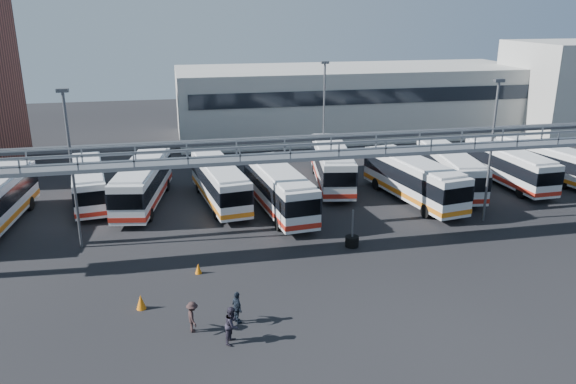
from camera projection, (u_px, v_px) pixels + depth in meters
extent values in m
plane|color=black|center=(357.00, 279.00, 32.04)|extent=(140.00, 140.00, 0.00)
cube|color=gray|center=(335.00, 154.00, 34.78)|extent=(50.00, 1.80, 0.22)
cube|color=gray|center=(339.00, 143.00, 33.69)|extent=(50.00, 0.10, 0.10)
cube|color=gray|center=(331.00, 137.00, 35.27)|extent=(50.00, 0.10, 0.10)
cube|color=#4C4F54|center=(318.00, 137.00, 38.43)|extent=(45.00, 0.50, 0.35)
cube|color=#9E9E99|center=(352.00, 100.00, 68.46)|extent=(42.00, 14.00, 8.00)
cube|color=#B2B2AD|center=(574.00, 89.00, 67.49)|extent=(14.00, 12.00, 11.00)
cylinder|color=#4C4F54|center=(73.00, 173.00, 34.78)|extent=(0.18, 0.18, 10.00)
cube|color=#4C4F54|center=(62.00, 90.00, 33.19)|extent=(0.70, 0.35, 0.22)
cylinder|color=#4C4F54|center=(491.00, 154.00, 39.33)|extent=(0.18, 0.18, 10.00)
cube|color=#4C4F54|center=(499.00, 81.00, 37.73)|extent=(0.70, 0.35, 0.22)
cylinder|color=#4C4F54|center=(324.00, 119.00, 51.71)|extent=(0.18, 0.18, 10.00)
cube|color=#4C4F54|center=(325.00, 63.00, 50.11)|extent=(0.70, 0.35, 0.22)
cylinder|color=black|center=(30.00, 203.00, 42.88)|extent=(0.41, 1.07, 1.05)
cube|color=silver|center=(89.00, 183.00, 44.05)|extent=(3.71, 10.29, 2.52)
cube|color=black|center=(88.00, 179.00, 43.95)|extent=(3.78, 10.35, 1.01)
cube|color=#AC2115|center=(90.00, 194.00, 44.32)|extent=(3.76, 10.34, 0.32)
cube|color=silver|center=(87.00, 167.00, 43.63)|extent=(3.34, 9.26, 0.15)
cylinder|color=black|center=(77.00, 212.00, 41.22)|extent=(0.40, 0.94, 0.91)
cylinder|color=black|center=(106.00, 209.00, 41.89)|extent=(0.40, 0.94, 0.91)
cylinder|color=black|center=(76.00, 187.00, 46.96)|extent=(0.40, 0.94, 0.91)
cylinder|color=black|center=(102.00, 185.00, 47.63)|extent=(0.40, 0.94, 0.91)
cube|color=silver|center=(143.00, 182.00, 43.54)|extent=(4.43, 11.50, 2.81)
cube|color=black|center=(142.00, 178.00, 43.43)|extent=(4.50, 11.57, 1.12)
cube|color=#AC2115|center=(144.00, 194.00, 43.85)|extent=(4.49, 11.56, 0.36)
cube|color=silver|center=(141.00, 164.00, 43.07)|extent=(3.99, 10.35, 0.16)
cylinder|color=black|center=(118.00, 215.00, 40.51)|extent=(0.48, 1.06, 1.02)
cylinder|color=black|center=(150.00, 215.00, 40.59)|extent=(0.48, 1.06, 1.02)
cylinder|color=black|center=(139.00, 185.00, 47.33)|extent=(0.48, 1.06, 1.02)
cylinder|color=black|center=(167.00, 185.00, 47.41)|extent=(0.48, 1.06, 1.02)
cube|color=silver|center=(220.00, 182.00, 43.89)|extent=(3.83, 10.79, 2.64)
cube|color=black|center=(220.00, 179.00, 43.79)|extent=(3.90, 10.86, 1.06)
cube|color=orange|center=(220.00, 194.00, 44.18)|extent=(3.89, 10.85, 0.34)
cube|color=silver|center=(219.00, 165.00, 43.46)|extent=(3.45, 9.71, 0.15)
cylinder|color=black|center=(217.00, 213.00, 40.92)|extent=(0.42, 0.99, 0.96)
cylinder|color=black|center=(245.00, 210.00, 41.62)|extent=(0.42, 0.99, 0.96)
cylinder|color=black|center=(198.00, 187.00, 46.96)|extent=(0.42, 0.99, 0.96)
cylinder|color=black|center=(224.00, 184.00, 47.66)|extent=(0.42, 0.99, 0.96)
cube|color=silver|center=(279.00, 189.00, 42.07)|extent=(3.71, 11.33, 2.78)
cube|color=black|center=(279.00, 184.00, 41.97)|extent=(3.78, 11.40, 1.11)
cube|color=#AC2115|center=(279.00, 201.00, 42.38)|extent=(3.77, 11.39, 0.35)
cube|color=silver|center=(279.00, 170.00, 41.61)|extent=(3.34, 10.20, 0.16)
cylinder|color=black|center=(278.00, 224.00, 38.94)|extent=(0.41, 1.04, 1.01)
cylinder|color=black|center=(309.00, 220.00, 39.61)|extent=(0.41, 1.04, 1.01)
cylinder|color=black|center=(252.00, 193.00, 45.37)|extent=(0.41, 1.04, 1.01)
cylinder|color=black|center=(279.00, 190.00, 46.04)|extent=(0.41, 1.04, 1.01)
cube|color=silver|center=(332.00, 164.00, 48.45)|extent=(4.43, 11.68, 2.85)
cube|color=black|center=(332.00, 161.00, 48.34)|extent=(4.50, 11.75, 1.14)
cube|color=#AC2115|center=(331.00, 175.00, 48.76)|extent=(4.49, 11.74, 0.36)
cube|color=silver|center=(332.00, 147.00, 47.98)|extent=(3.99, 10.52, 0.17)
cylinder|color=black|center=(322.00, 193.00, 45.36)|extent=(0.48, 1.07, 1.04)
cylinder|color=black|center=(351.00, 192.00, 45.46)|extent=(0.48, 1.07, 1.04)
cylinder|color=black|center=(314.00, 168.00, 52.30)|extent=(0.48, 1.07, 1.04)
cylinder|color=black|center=(339.00, 168.00, 52.39)|extent=(0.48, 1.07, 1.04)
cube|color=silver|center=(413.00, 179.00, 44.45)|extent=(4.39, 11.54, 2.82)
cube|color=black|center=(414.00, 175.00, 44.34)|extent=(4.46, 11.61, 1.13)
cube|color=orange|center=(412.00, 191.00, 44.76)|extent=(4.45, 11.60, 0.36)
cube|color=silver|center=(415.00, 161.00, 43.98)|extent=(3.95, 10.39, 0.16)
cylinder|color=black|center=(426.00, 211.00, 41.28)|extent=(0.47, 1.06, 1.02)
cylinder|color=black|center=(452.00, 207.00, 42.08)|extent=(0.47, 1.06, 1.02)
cylinder|color=black|center=(377.00, 184.00, 47.66)|extent=(0.47, 1.06, 1.02)
cylinder|color=black|center=(400.00, 181.00, 48.46)|extent=(0.47, 1.06, 1.02)
cube|color=silver|center=(449.00, 169.00, 47.19)|extent=(3.99, 11.25, 2.75)
cube|color=black|center=(450.00, 166.00, 47.08)|extent=(4.06, 11.32, 1.10)
cube|color=#AC2115|center=(448.00, 180.00, 47.49)|extent=(4.05, 11.31, 0.35)
cube|color=silver|center=(451.00, 152.00, 46.73)|extent=(3.59, 10.13, 0.16)
cylinder|color=black|center=(449.00, 198.00, 44.19)|extent=(0.43, 1.03, 1.00)
cylinder|color=black|center=(477.00, 197.00, 44.34)|extent=(0.43, 1.03, 1.00)
cylinder|color=black|center=(423.00, 173.00, 50.86)|extent=(0.43, 1.03, 1.00)
cylinder|color=black|center=(447.00, 173.00, 51.01)|extent=(0.43, 1.03, 1.00)
cube|color=silver|center=(509.00, 166.00, 48.57)|extent=(2.80, 10.59, 2.63)
cube|color=black|center=(509.00, 162.00, 48.47)|extent=(2.86, 10.65, 1.05)
cube|color=#AC2115|center=(508.00, 176.00, 48.86)|extent=(2.85, 10.64, 0.33)
cube|color=silver|center=(511.00, 150.00, 48.14)|extent=(2.52, 9.53, 0.15)
cylinder|color=black|center=(521.00, 192.00, 45.62)|extent=(0.32, 0.97, 0.95)
cylinder|color=black|center=(543.00, 190.00, 46.12)|extent=(0.32, 0.97, 0.95)
cylinder|color=black|center=(475.00, 170.00, 51.81)|extent=(0.32, 0.97, 0.95)
cylinder|color=black|center=(496.00, 169.00, 52.31)|extent=(0.32, 0.97, 0.95)
cube|color=silver|center=(544.00, 160.00, 50.70)|extent=(4.28, 10.32, 2.52)
cube|color=black|center=(545.00, 157.00, 50.61)|extent=(4.35, 10.39, 1.01)
cube|color=orange|center=(543.00, 169.00, 50.98)|extent=(4.34, 10.38, 0.32)
cube|color=silver|center=(546.00, 146.00, 50.28)|extent=(3.85, 9.29, 0.15)
cylinder|color=black|center=(564.00, 184.00, 47.89)|extent=(0.45, 0.95, 0.92)
cylinder|color=black|center=(508.00, 165.00, 53.49)|extent=(0.45, 0.95, 0.92)
cylinder|color=black|center=(524.00, 163.00, 54.27)|extent=(0.45, 0.95, 0.92)
imported|color=#25212E|center=(232.00, 325.00, 25.76)|extent=(1.01, 1.09, 1.81)
imported|color=#2D1E1E|center=(193.00, 317.00, 26.65)|extent=(0.72, 1.08, 1.55)
imported|color=#1A222E|center=(237.00, 308.00, 27.36)|extent=(0.67, 1.06, 1.68)
cone|color=orange|center=(141.00, 302.00, 28.78)|extent=(0.52, 0.52, 0.79)
cone|color=orange|center=(198.00, 268.00, 32.66)|extent=(0.43, 0.43, 0.62)
cylinder|color=black|center=(352.00, 245.00, 36.41)|extent=(0.88, 0.88, 0.21)
cylinder|color=black|center=(352.00, 241.00, 36.34)|extent=(0.88, 0.88, 0.21)
cylinder|color=black|center=(352.00, 238.00, 36.27)|extent=(0.88, 0.88, 0.21)
cylinder|color=#4C4F54|center=(352.00, 228.00, 36.06)|extent=(0.13, 0.13, 2.52)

